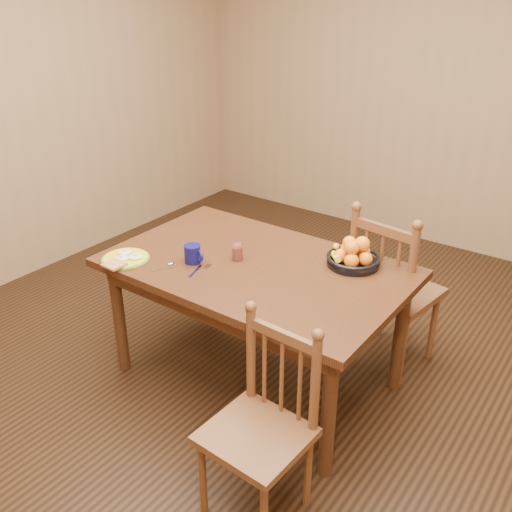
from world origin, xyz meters
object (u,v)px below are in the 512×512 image
Objects in this scene: dining_table at (256,278)px; chair_near at (262,427)px; chair_far at (391,291)px; fruit_bowl at (353,256)px; breakfast_plate at (125,259)px; coffee_mug at (193,254)px.

chair_near is at bearing -52.43° from dining_table.
chair_far is 0.45m from fruit_bowl.
fruit_bowl reaches higher than breakfast_plate.
breakfast_plate is at bearing 166.42° from chair_near.
breakfast_plate is 1.24m from fruit_bowl.
chair_near reaches higher than coffee_mug.
coffee_mug reaches higher than dining_table.
breakfast_plate is 0.38m from coffee_mug.
coffee_mug is (0.32, 0.20, 0.04)m from breakfast_plate.
chair_near is 3.13× the size of breakfast_plate.
breakfast_plate is 2.17× the size of coffee_mug.
dining_table is 12.01× the size of coffee_mug.
dining_table is 0.37m from coffee_mug.
coffee_mug is at bearing -147.87° from dining_table.
dining_table is 1.77× the size of chair_near.
chair_near is (0.55, -0.72, -0.23)m from dining_table.
breakfast_plate is at bearing -147.11° from coffee_mug.
dining_table is at bearing 55.95° from chair_far.
dining_table is 5.52× the size of fruit_bowl.
chair_far is 1.54m from breakfast_plate.
chair_far is (0.54, 0.60, -0.17)m from dining_table.
fruit_bowl is at bearing 76.44° from chair_far.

